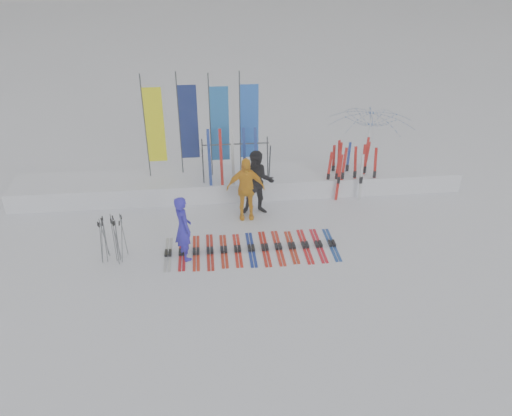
{
  "coord_description": "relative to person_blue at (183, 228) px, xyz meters",
  "views": [
    {
      "loc": [
        -1.02,
        -9.74,
        7.24
      ],
      "look_at": [
        0.2,
        1.6,
        1.0
      ],
      "focal_mm": 35.0,
      "sensor_mm": 36.0,
      "label": 1
    }
  ],
  "objects": [
    {
      "name": "pole_cluster",
      "position": [
        -1.78,
        0.09,
        -0.27
      ],
      "size": [
        0.66,
        0.51,
        1.25
      ],
      "color": "#595B60",
      "rests_on": "ground"
    },
    {
      "name": "ground",
      "position": [
        1.68,
        -1.0,
        -0.87
      ],
      "size": [
        120.0,
        120.0,
        0.0
      ],
      "primitive_type": "plane",
      "color": "white",
      "rests_on": "ground"
    },
    {
      "name": "person_black",
      "position": [
        2.1,
        2.13,
        0.11
      ],
      "size": [
        0.96,
        0.75,
        1.94
      ],
      "primitive_type": "imported",
      "rotation": [
        0.0,
        0.0,
        -0.02
      ],
      "color": "black",
      "rests_on": "ground"
    },
    {
      "name": "feather_flags",
      "position": [
        0.6,
        3.79,
        1.38
      ],
      "size": [
        3.43,
        0.31,
        3.2
      ],
      "color": "#383A3F",
      "rests_on": "ground"
    },
    {
      "name": "person_blue",
      "position": [
        0.0,
        0.0,
        0.0
      ],
      "size": [
        0.63,
        0.74,
        1.73
      ],
      "primitive_type": "imported",
      "rotation": [
        0.0,
        0.0,
        1.97
      ],
      "color": "#2820BC",
      "rests_on": "ground"
    },
    {
      "name": "snow_bank",
      "position": [
        1.68,
        3.6,
        -0.57
      ],
      "size": [
        14.0,
        1.6,
        0.6
      ],
      "primitive_type": "cube",
      "color": "white",
      "rests_on": "ground"
    },
    {
      "name": "upright_skis",
      "position": [
        5.1,
        3.14,
        -0.07
      ],
      "size": [
        1.53,
        1.07,
        1.7
      ],
      "color": "red",
      "rests_on": "ground"
    },
    {
      "name": "tent_canopy",
      "position": [
        5.89,
        3.91,
        0.39
      ],
      "size": [
        3.17,
        3.21,
        2.51
      ],
      "primitive_type": "imported",
      "rotation": [
        0.0,
        0.0,
        -0.17
      ],
      "color": "white",
      "rests_on": "ground"
    },
    {
      "name": "ski_rack",
      "position": [
        1.55,
        3.2,
        0.52
      ],
      "size": [
        2.04,
        0.8,
        1.23
      ],
      "color": "#383A3F",
      "rests_on": "ground"
    },
    {
      "name": "person_yellow",
      "position": [
        1.72,
        1.9,
        0.06
      ],
      "size": [
        1.1,
        0.49,
        1.86
      ],
      "primitive_type": "imported",
      "rotation": [
        0.0,
        0.0,
        -0.03
      ],
      "color": "#FAA910",
      "rests_on": "ground"
    },
    {
      "name": "ski_row",
      "position": [
        1.72,
        0.17,
        -0.83
      ],
      "size": [
        4.48,
        1.7,
        0.07
      ],
      "color": "#ACAEB3",
      "rests_on": "ground"
    }
  ]
}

